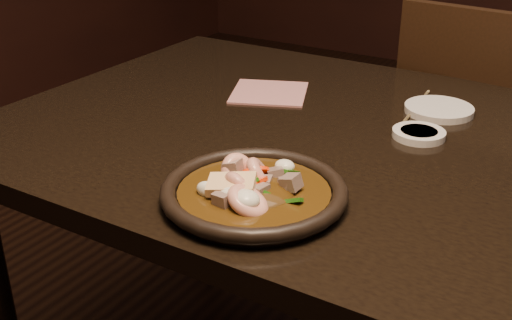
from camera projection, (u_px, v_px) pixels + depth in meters
The scene contains 8 objects.
table at pixel (417, 193), 1.13m from camera, with size 1.60×0.90×0.75m.
chair at pixel (484, 163), 1.65m from camera, with size 0.48×0.48×0.91m.
plate at pixel (254, 193), 0.93m from camera, with size 0.28×0.28×0.03m.
stirfry at pixel (250, 189), 0.93m from camera, with size 0.16×0.17×0.06m.
soy_dish at pixel (419, 134), 1.15m from camera, with size 0.09×0.09×0.01m, color silver.
saucer_left at pixel (439, 109), 1.27m from camera, with size 0.13×0.13×0.01m, color silver.
chopsticks at pixel (416, 107), 1.29m from camera, with size 0.02×0.22×0.01m.
napkin at pixel (269, 93), 1.37m from camera, with size 0.16×0.16×0.00m, color #B77271.
Camera 1 is at (0.28, -1.00, 1.21)m, focal length 45.00 mm.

